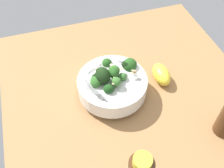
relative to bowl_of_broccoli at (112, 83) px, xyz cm
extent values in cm
cube|color=#996D42|center=(-4.64, 0.34, -5.92)|extent=(68.80, 68.80, 3.33)
cylinder|color=white|center=(0.03, 0.11, -3.50)|extent=(10.19, 10.19, 1.52)
cylinder|color=white|center=(0.03, 0.11, -0.46)|extent=(18.53, 18.53, 4.56)
cylinder|color=silver|center=(0.03, 0.11, 1.42)|extent=(14.97, 14.97, 0.80)
cylinder|color=#589D47|center=(-2.60, 0.90, 1.21)|extent=(1.52, 1.24, 1.56)
ellipsoid|color=#386B2B|center=(-2.60, 0.90, 2.59)|extent=(2.76, 2.52, 2.33)
cylinder|color=#2F662B|center=(-0.19, 0.25, 3.08)|extent=(1.11, 1.31, 1.32)
ellipsoid|color=#23511C|center=(-0.19, 0.25, 4.45)|extent=(3.61, 3.65, 3.35)
cylinder|color=#3C7A32|center=(2.52, 0.05, 2.44)|extent=(2.17, 1.96, 1.78)
ellipsoid|color=black|center=(2.52, 0.05, 4.27)|extent=(5.83, 6.22, 6.15)
cylinder|color=#3C7A32|center=(-5.92, -2.66, 0.97)|extent=(1.75, 1.82, 1.45)
ellipsoid|color=#23511C|center=(-5.92, -2.66, 2.61)|extent=(4.74, 5.42, 4.48)
cylinder|color=#4A8F3C|center=(-0.31, -5.64, 1.04)|extent=(1.04, 1.01, 1.06)
ellipsoid|color=#23511C|center=(-0.31, -5.64, 2.21)|extent=(4.04, 3.96, 2.88)
cylinder|color=#3C7A32|center=(-0.57, -0.43, 2.13)|extent=(1.48, 1.40, 1.63)
ellipsoid|color=#2D6023|center=(-0.57, -0.43, 3.88)|extent=(5.19, 5.09, 3.55)
cylinder|color=#3C7A32|center=(4.33, -0.04, 1.21)|extent=(1.47, 1.35, 1.51)
ellipsoid|color=#2D6023|center=(4.33, -0.04, 2.82)|extent=(5.33, 4.86, 4.43)
cylinder|color=#589D47|center=(-0.27, 2.73, 2.13)|extent=(1.21, 1.06, 1.54)
ellipsoid|color=#386B2B|center=(-0.27, 2.73, 3.55)|extent=(3.71, 3.93, 3.06)
cylinder|color=#589D47|center=(3.67, -0.28, 1.22)|extent=(1.39, 1.37, 1.56)
ellipsoid|color=black|center=(3.67, -0.28, 2.93)|extent=(5.27, 4.61, 4.68)
cylinder|color=#3C7A32|center=(-5.41, -2.87, 0.90)|extent=(1.48, 1.60, 1.83)
ellipsoid|color=black|center=(-5.41, -2.87, 2.68)|extent=(4.61, 5.19, 4.00)
cylinder|color=#2F662B|center=(2.05, 3.66, 1.09)|extent=(1.60, 1.27, 1.76)
ellipsoid|color=#194216|center=(2.05, 3.66, 2.60)|extent=(4.19, 3.54, 3.75)
ellipsoid|color=#DBBC84|center=(-0.64, -2.09, 4.60)|extent=(1.07, 1.83, 0.95)
ellipsoid|color=#DBBC84|center=(-2.90, -1.01, 3.60)|extent=(1.70, 2.07, 0.77)
ellipsoid|color=#DBBC84|center=(-5.70, 1.04, 4.00)|extent=(1.85, 1.06, 1.33)
ellipsoid|color=#DBBC84|center=(0.22, 3.24, 3.68)|extent=(1.98, 1.35, 0.71)
ellipsoid|color=#DBBC84|center=(3.01, -4.48, 2.59)|extent=(1.07, 1.89, 1.30)
ellipsoid|color=#DBBC84|center=(-5.35, 1.30, 3.63)|extent=(1.92, 1.26, 0.57)
ellipsoid|color=#DBBC84|center=(-0.33, 1.43, 3.94)|extent=(1.65, 2.05, 1.23)
ellipsoid|color=yellow|center=(-14.99, -0.53, -2.04)|extent=(4.77, 8.22, 4.43)
cylinder|color=gold|center=(1.93, 25.25, 5.79)|extent=(3.80, 3.80, 2.04)
camera|label=1|loc=(13.90, 43.79, 53.60)|focal=42.31mm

